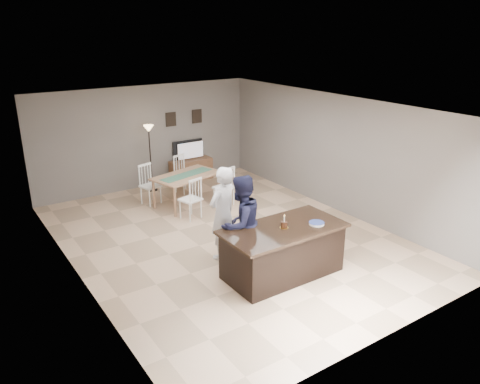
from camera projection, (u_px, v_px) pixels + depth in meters
floor at (227, 238)px, 9.69m from camera, size 8.00×8.00×0.00m
room_shell at (227, 160)px, 9.12m from camera, size 8.00×8.00×8.00m
kitchen_island at (283, 251)px, 8.13m from camera, size 2.15×1.10×0.90m
tv_console at (191, 170)px, 13.16m from camera, size 1.20×0.40×0.60m
television at (189, 150)px, 13.02m from camera, size 0.91×0.12×0.53m
tv_screen_glow at (191, 150)px, 12.96m from camera, size 0.78×0.00×0.78m
picture_frames at (184, 118)px, 12.80m from camera, size 1.10×0.02×0.38m
doorway at (125, 269)px, 5.90m from camera, size 0.00×2.10×2.65m
woman at (223, 213)px, 8.61m from camera, size 0.74×0.59×1.78m
man at (241, 224)px, 8.15m from camera, size 0.98×0.84×1.77m
birthday_cake at (284, 225)px, 7.95m from camera, size 0.15×0.15×0.23m
plate_stack at (317, 223)px, 8.09m from camera, size 0.27×0.27×0.04m
dining_table at (187, 180)px, 11.28m from camera, size 1.95×2.15×0.98m
floor_lamp at (149, 140)px, 11.99m from camera, size 0.26×0.26×1.75m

